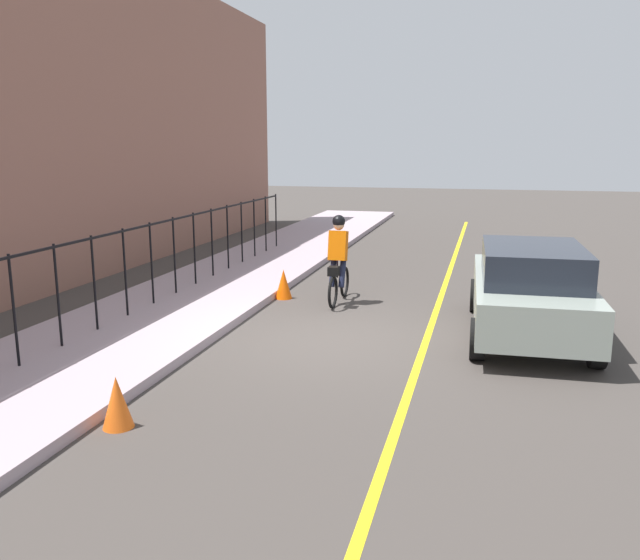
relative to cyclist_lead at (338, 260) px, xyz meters
The scene contains 9 objects.
ground_plane 2.71m from the cyclist_lead, behind, with size 80.00×80.00×0.00m, color #403B37.
lane_line_centre 3.35m from the cyclist_lead, 141.20° to the right, with size 36.00×0.12×0.01m, color yellow.
sidewalk 3.99m from the cyclist_lead, 130.13° to the left, with size 40.00×3.20×0.15m, color #A4919A.
building_wall 7.28m from the cyclist_lead, 94.45° to the left, with size 28.00×0.80×7.98m, color #8E5E4E.
iron_fence 3.72m from the cyclist_lead, 114.10° to the left, with size 15.32×0.04×1.60m.
cyclist_lead is the anchor object (origin of this frame).
patrol_sedan 3.95m from the cyclist_lead, 112.04° to the right, with size 4.45×2.03×1.58m.
traffic_cone_near 1.36m from the cyclist_lead, 84.10° to the left, with size 0.36×0.36×0.62m, color #F95706.
traffic_cone_far 6.62m from the cyclist_lead, behind, with size 0.36×0.36×0.62m, color orange.
Camera 1 is at (-10.14, -2.50, 3.19)m, focal length 36.31 mm.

